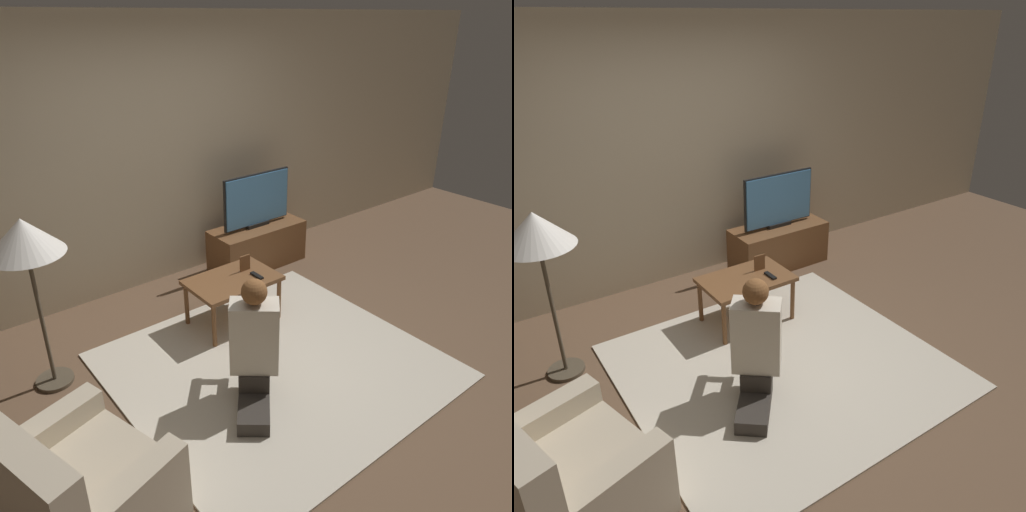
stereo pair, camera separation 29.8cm
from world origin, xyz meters
TOP-DOWN VIEW (x-y plane):
  - ground_plane at (0.00, 0.00)m, footprint 10.00×10.00m
  - wall_back at (0.00, 1.93)m, footprint 10.00×0.06m
  - rug at (0.00, 0.00)m, footprint 2.39×2.24m
  - tv_stand at (1.02, 1.51)m, footprint 1.06×0.45m
  - tv at (1.02, 1.52)m, footprint 0.85×0.08m
  - coffee_table at (0.12, 0.73)m, footprint 0.79×0.52m
  - floor_lamp at (-1.45, 0.92)m, footprint 0.52×0.52m
  - armchair at (-1.74, -0.43)m, footprint 0.94×1.00m
  - person_kneeling at (-0.36, -0.18)m, footprint 0.71×0.79m
  - picture_frame at (0.29, 0.79)m, footprint 0.11×0.01m
  - remote at (0.31, 0.63)m, footprint 0.04×0.15m

SIDE VIEW (x-z plane):
  - ground_plane at x=0.00m, z-range 0.00..0.00m
  - rug at x=0.00m, z-range 0.00..0.02m
  - tv_stand at x=1.02m, z-range 0.00..0.47m
  - armchair at x=-1.74m, z-range -0.15..0.72m
  - coffee_table at x=0.12m, z-range 0.17..0.62m
  - remote at x=0.31m, z-range 0.45..0.47m
  - person_kneeling at x=-0.36m, z-range -0.01..0.97m
  - picture_frame at x=0.29m, z-range 0.45..0.60m
  - tv at x=1.02m, z-range 0.47..1.06m
  - floor_lamp at x=-1.45m, z-range 0.50..1.85m
  - wall_back at x=0.00m, z-range 0.00..2.60m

